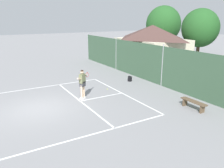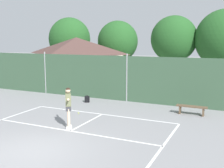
{
  "view_description": "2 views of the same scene",
  "coord_description": "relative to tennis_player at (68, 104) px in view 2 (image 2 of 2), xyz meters",
  "views": [
    {
      "loc": [
        12.24,
        -2.42,
        4.93
      ],
      "look_at": [
        0.34,
        4.53,
        0.87
      ],
      "focal_mm": 36.52,
      "sensor_mm": 36.0,
      "label": 1
    },
    {
      "loc": [
        6.49,
        -7.15,
        3.93
      ],
      "look_at": [
        0.51,
        5.67,
        1.65
      ],
      "focal_mm": 43.92,
      "sensor_mm": 36.0,
      "label": 2
    }
  ],
  "objects": [
    {
      "name": "court_markings",
      "position": [
        0.31,
        -2.16,
        -1.11
      ],
      "size": [
        8.3,
        11.1,
        0.01
      ],
      "color": "white",
      "rests_on": "ground"
    },
    {
      "name": "tennis_ball",
      "position": [
        -0.89,
        2.25,
        -1.08
      ],
      "size": [
        0.07,
        0.07,
        0.07
      ],
      "primitive_type": "sphere",
      "color": "#CCE033",
      "rests_on": "ground"
    },
    {
      "name": "treeline_backdrop",
      "position": [
        0.21,
        15.99,
        2.78
      ],
      "size": [
        25.36,
        4.62,
        6.59
      ],
      "color": "brown",
      "rests_on": "ground"
    },
    {
      "name": "tennis_player",
      "position": [
        0.0,
        0.0,
        0.0
      ],
      "size": [
        0.94,
        1.16,
        1.85
      ],
      "color": "silver",
      "rests_on": "ground"
    },
    {
      "name": "clubhouse_building",
      "position": [
        -6.29,
        10.68,
        1.04
      ],
      "size": [
        7.29,
        5.68,
        4.16
      ],
      "color": "beige",
      "rests_on": "ground"
    },
    {
      "name": "courtside_bench",
      "position": [
        4.66,
        4.62,
        -0.75
      ],
      "size": [
        1.6,
        0.36,
        0.48
      ],
      "color": "brown",
      "rests_on": "ground"
    },
    {
      "name": "ground_plane",
      "position": [
        0.31,
        -2.81,
        -1.11
      ],
      "size": [
        120.0,
        120.0,
        0.0
      ],
      "primitive_type": "plane",
      "color": "gray"
    },
    {
      "name": "backpack_black",
      "position": [
        -1.86,
        4.84,
        -0.92
      ],
      "size": [
        0.31,
        0.29,
        0.46
      ],
      "color": "black",
      "rests_on": "ground"
    },
    {
      "name": "chainlink_fence",
      "position": [
        0.31,
        6.19,
        0.35
      ],
      "size": [
        26.09,
        0.09,
        3.07
      ],
      "color": "#38563D",
      "rests_on": "ground"
    }
  ]
}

